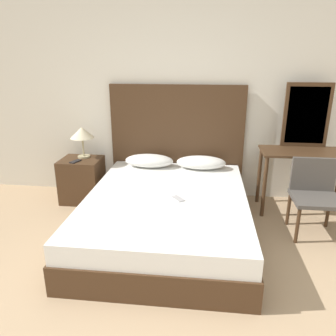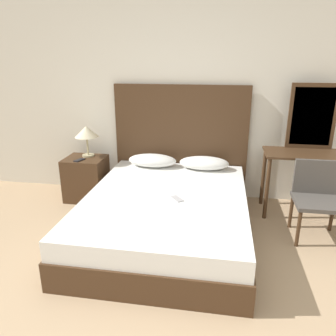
# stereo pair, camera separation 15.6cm
# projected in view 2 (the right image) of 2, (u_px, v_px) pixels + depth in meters

# --- Properties ---
(wall_back) EXTENTS (10.00, 0.06, 2.70)m
(wall_back) POSITION_uv_depth(u_px,v_px,m) (188.00, 93.00, 4.11)
(wall_back) COLOR silver
(wall_back) RESTS_ON ground_plane
(bed) EXTENTS (1.63, 2.13, 0.45)m
(bed) POSITION_uv_depth(u_px,v_px,m) (166.00, 215.00, 3.39)
(bed) COLOR #422B19
(bed) RESTS_ON ground_plane
(headboard) EXTENTS (1.71, 0.05, 1.46)m
(headboard) POSITION_uv_depth(u_px,v_px,m) (180.00, 142.00, 4.25)
(headboard) COLOR #422B19
(headboard) RESTS_ON ground_plane
(pillow_left) EXTENTS (0.61, 0.30, 0.16)m
(pillow_left) POSITION_uv_depth(u_px,v_px,m) (152.00, 160.00, 4.15)
(pillow_left) COLOR white
(pillow_left) RESTS_ON bed
(pillow_right) EXTENTS (0.61, 0.30, 0.16)m
(pillow_right) POSITION_uv_depth(u_px,v_px,m) (204.00, 163.00, 4.05)
(pillow_right) COLOR white
(pillow_right) RESTS_ON bed
(phone_on_bed) EXTENTS (0.15, 0.16, 0.01)m
(phone_on_bed) POSITION_uv_depth(u_px,v_px,m) (177.00, 199.00, 3.21)
(phone_on_bed) COLOR #B7B7BC
(phone_on_bed) RESTS_ON bed
(nightstand) EXTENTS (0.50, 0.44, 0.56)m
(nightstand) POSITION_uv_depth(u_px,v_px,m) (86.00, 178.00, 4.26)
(nightstand) COLOR #422B19
(nightstand) RESTS_ON ground_plane
(table_lamp) EXTENTS (0.30, 0.30, 0.39)m
(table_lamp) POSITION_uv_depth(u_px,v_px,m) (86.00, 133.00, 4.15)
(table_lamp) COLOR tan
(table_lamp) RESTS_ON nightstand
(phone_on_nightstand) EXTENTS (0.12, 0.16, 0.01)m
(phone_on_nightstand) POSITION_uv_depth(u_px,v_px,m) (79.00, 160.00, 4.07)
(phone_on_nightstand) COLOR black
(phone_on_nightstand) RESTS_ON nightstand
(vanity_desk) EXTENTS (1.04, 0.48, 0.75)m
(vanity_desk) POSITION_uv_depth(u_px,v_px,m) (310.00, 164.00, 3.73)
(vanity_desk) COLOR #422B19
(vanity_desk) RESTS_ON ground_plane
(vanity_mirror) EXTENTS (0.53, 0.03, 0.75)m
(vanity_mirror) POSITION_uv_depth(u_px,v_px,m) (312.00, 117.00, 3.76)
(vanity_mirror) COLOR #422B19
(vanity_mirror) RESTS_ON vanity_desk
(chair) EXTENTS (0.48, 0.44, 0.78)m
(chair) POSITION_uv_depth(u_px,v_px,m) (318.00, 194.00, 3.32)
(chair) COLOR #4C4742
(chair) RESTS_ON ground_plane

